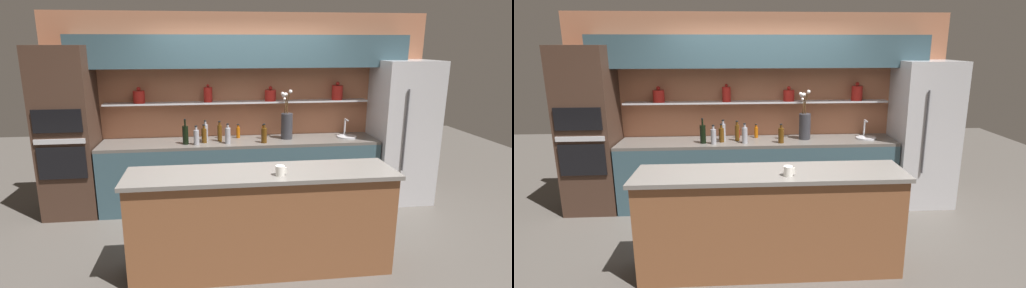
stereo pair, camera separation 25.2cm
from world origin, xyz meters
The scene contains 19 objects.
ground_plane centered at (0.00, 0.00, 0.00)m, with size 12.00×12.00×0.00m, color #4C4742.
back_wall_unit centered at (0.00, 1.53, 1.55)m, with size 5.20×0.44×2.60m.
back_counter_unit centered at (-0.05, 1.24, 0.46)m, with size 3.71×0.62×0.92m.
island_counter centered at (0.00, -0.42, 0.51)m, with size 2.56×0.61×1.02m.
refrigerator centered at (2.21, 1.20, 0.99)m, with size 0.78×0.73×1.97m.
oven_tower centered at (-2.26, 1.24, 1.09)m, with size 0.67×0.64×2.17m.
flower_vase centered at (0.58, 1.28, 1.13)m, with size 0.17×0.17×0.67m.
sink_fixture centered at (1.43, 1.25, 0.95)m, with size 0.27×0.27×0.25m.
bottle_spirit_0 centered at (-0.55, 1.17, 1.02)m, with size 0.07×0.07×0.25m.
bottle_spirit_1 centered at (-0.24, 1.09, 1.03)m, with size 0.07×0.07×0.27m.
bottle_sauce_2 centered at (-0.33, 1.41, 0.99)m, with size 0.05×0.05×0.16m.
bottle_spirit_3 centered at (-0.64, 1.08, 1.02)m, with size 0.07×0.07×0.25m.
bottle_sauce_4 centered at (-0.08, 1.40, 1.00)m, with size 0.05×0.05×0.19m.
bottle_sauce_5 centered at (0.26, 1.31, 1.00)m, with size 0.05×0.05×0.20m.
bottle_wine_6 centered at (-0.78, 1.12, 1.05)m, with size 0.08×0.08×0.33m.
bottle_spirit_7 centered at (-0.34, 1.23, 1.04)m, with size 0.06×0.06×0.27m.
bottle_spirit_8 centered at (-0.53, 1.26, 1.04)m, with size 0.06×0.06×0.28m.
bottle_spirit_9 centered at (0.24, 1.08, 1.02)m, with size 0.07×0.07×0.26m.
coffee_mug centered at (0.15, -0.56, 1.07)m, with size 0.10×0.08×0.09m.
Camera 2 is at (-0.24, -4.00, 2.20)m, focal length 28.00 mm.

